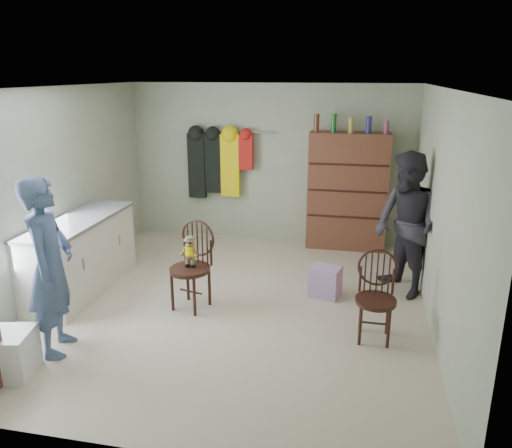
% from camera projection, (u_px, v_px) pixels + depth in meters
% --- Properties ---
extents(ground_plane, '(5.00, 5.00, 0.00)m').
position_uv_depth(ground_plane, '(232.00, 303.00, 5.99)').
color(ground_plane, beige).
rests_on(ground_plane, ground).
extents(room_walls, '(5.00, 5.00, 5.00)m').
position_uv_depth(room_walls, '(241.00, 165.00, 6.03)').
color(room_walls, '#A9B093').
rests_on(room_walls, ground).
extents(counter, '(0.64, 1.86, 0.94)m').
position_uv_depth(counter, '(81.00, 255.00, 6.23)').
color(counter, silver).
rests_on(counter, ground).
extents(plastic_tub, '(0.51, 0.49, 0.41)m').
position_uv_depth(plastic_tub, '(8.00, 353.00, 4.54)').
color(plastic_tub, white).
rests_on(plastic_tub, ground).
extents(chair_front, '(0.56, 0.56, 1.04)m').
position_uv_depth(chair_front, '(192.00, 260.00, 5.76)').
color(chair_front, '#381C13').
rests_on(chair_front, ground).
extents(chair_far, '(0.42, 0.42, 0.94)m').
position_uv_depth(chair_far, '(376.00, 293.00, 5.09)').
color(chair_far, '#381C13').
rests_on(chair_far, ground).
extents(striped_bag, '(0.42, 0.36, 0.38)m').
position_uv_depth(striped_bag, '(325.00, 281.00, 6.14)').
color(striped_bag, pink).
rests_on(striped_bag, ground).
extents(person_left, '(0.58, 0.73, 1.76)m').
position_uv_depth(person_left, '(50.00, 267.00, 4.75)').
color(person_left, '#43577C').
rests_on(person_left, ground).
extents(person_right, '(1.03, 1.09, 1.78)m').
position_uv_depth(person_right, '(406.00, 225.00, 6.02)').
color(person_right, '#2D2B33').
rests_on(person_right, ground).
extents(dresser, '(1.20, 0.39, 2.08)m').
position_uv_depth(dresser, '(347.00, 191.00, 7.64)').
color(dresser, brown).
rests_on(dresser, ground).
extents(coat_rack, '(1.42, 0.12, 1.09)m').
position_uv_depth(coat_rack, '(218.00, 163.00, 8.01)').
color(coat_rack, '#99999E').
rests_on(coat_rack, ground).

